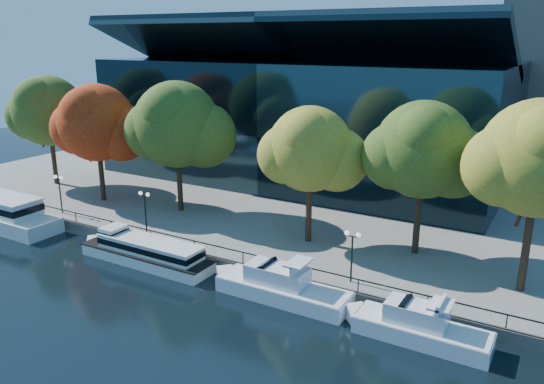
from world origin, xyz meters
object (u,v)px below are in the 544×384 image
Objects in this scene: cruiser_near at (278,285)px; tree_2 at (178,127)px; cruiser_far at (416,325)px; tree_0 at (49,112)px; lamp_1 at (145,203)px; tree_4 at (425,152)px; tree_1 at (98,125)px; tour_boat at (144,250)px; large_vessel at (0,212)px; tree_3 at (311,151)px; tree_5 at (541,161)px; lamp_2 at (352,245)px; lamp_0 at (59,185)px.

tree_2 is at bearing 149.82° from cruiser_near.
tree_0 is (-48.77, 11.23, 8.99)m from cruiser_far.
cruiser_far is 2.39× the size of lamp_1.
tree_1 is at bearing -175.79° from tree_4.
tree_4 is at bearing 0.68° from tree_0.
tour_boat is at bearing 179.39° from cruiser_far.
large_vessel reaches higher than tour_boat.
tree_0 is 3.34× the size of lamp_1.
tree_4 is 25.41m from lamp_1.
large_vessel is 1.09× the size of tour_boat.
tree_3 is 0.94× the size of tree_4.
tree_5 reaches higher than lamp_2.
tree_5 is at bearing -2.60° from tree_0.
tree_5 is at bearing 6.47° from lamp_0.
lamp_0 is at bearing -94.37° from tree_1.
lamp_0 is (-14.84, 3.53, 2.85)m from tour_boat.
lamp_0 is at bearing -36.09° from tree_0.
cruiser_far is at bearing -13.56° from tree_1.
tree_0 is at bearing 116.48° from large_vessel.
tree_2 is at bearing 162.60° from lamp_2.
lamp_0 is 1.00× the size of lamp_2.
tree_4 is (34.89, 2.57, 0.21)m from tree_1.
lamp_1 is at bearing 168.35° from cruiser_near.
cruiser_near is 20.34m from tree_5.
tree_0 reaches higher than lamp_0.
tree_1 is (-14.42, 8.95, 8.50)m from tour_boat.
tree_3 is at bearing 137.55° from lamp_2.
tree_2 reaches higher than cruiser_near.
cruiser_near is at bearing 177.54° from cruiser_far.
lamp_2 is at bearing -109.14° from tree_4.
tree_3 is (36.34, -1.58, -0.66)m from tree_0.
tree_5 is at bearing -2.81° from tree_3.
tree_2 is 1.12× the size of tree_3.
tree_0 is 0.99× the size of tree_2.
tree_4 is 0.93× the size of tree_5.
cruiser_far is at bearing 0.32° from large_vessel.
tree_2 is at bearing 36.24° from large_vessel.
tree_2 is 9.31m from lamp_1.
lamp_2 is at bearing 0.00° from lamp_0.
tree_5 is (33.49, -1.94, 0.65)m from tree_2.
tree_3 is at bearing 22.39° from lamp_1.
tree_3 is at bearing -166.96° from tree_4.
tree_5 reaches higher than tree_3.
tree_1 is 43.54m from tree_5.
cruiser_far is 40.18m from tree_1.
lamp_0 is (-10.44, -6.92, -6.04)m from tree_2.
lamp_0 is (-28.08, 3.34, 2.95)m from cruiser_near.
tree_4 is at bearing 12.74° from lamp_0.
tree_0 is (-25.05, 10.98, 8.86)m from tour_boat.
tree_5 is (5.37, 8.77, 9.67)m from cruiser_far.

